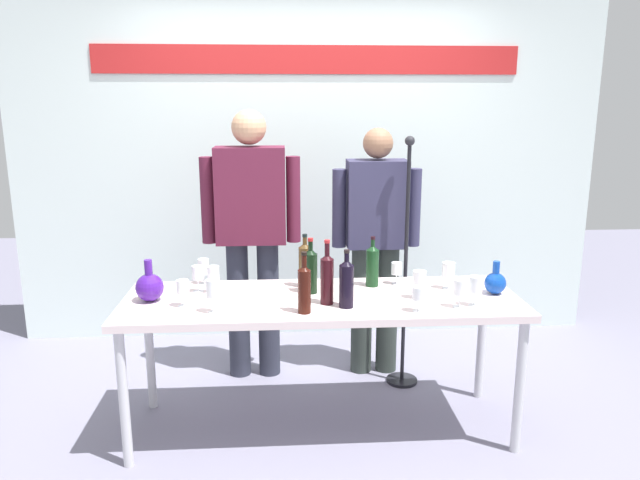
% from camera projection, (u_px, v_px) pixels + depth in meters
% --- Properties ---
extents(ground_plane, '(10.00, 10.00, 0.00)m').
position_uv_depth(ground_plane, '(322.00, 427.00, 3.36)').
color(ground_plane, slate).
extents(back_wall, '(4.37, 0.11, 3.00)m').
position_uv_depth(back_wall, '(308.00, 140.00, 4.45)').
color(back_wall, silver).
rests_on(back_wall, ground).
extents(display_table, '(2.11, 0.70, 0.77)m').
position_uv_depth(display_table, '(322.00, 309.00, 3.20)').
color(display_table, silver).
rests_on(display_table, ground).
extents(decanter_blue_left, '(0.15, 0.15, 0.22)m').
position_uv_depth(decanter_blue_left, '(150.00, 287.00, 3.11)').
color(decanter_blue_left, '#43198A').
rests_on(decanter_blue_left, display_table).
extents(decanter_blue_right, '(0.12, 0.12, 0.18)m').
position_uv_depth(decanter_blue_right, '(495.00, 282.00, 3.23)').
color(decanter_blue_right, '#103DA0').
rests_on(decanter_blue_right, display_table).
extents(presenter_left, '(0.63, 0.22, 1.74)m').
position_uv_depth(presenter_left, '(251.00, 227.00, 3.80)').
color(presenter_left, '#2C2E3C').
rests_on(presenter_left, ground).
extents(presenter_right, '(0.57, 0.22, 1.63)m').
position_uv_depth(presenter_right, '(376.00, 238.00, 3.87)').
color(presenter_right, '#2E3631').
rests_on(presenter_right, ground).
extents(wine_bottle_0, '(0.06, 0.06, 0.31)m').
position_uv_depth(wine_bottle_0, '(304.00, 287.00, 2.93)').
color(wine_bottle_0, '#330F09').
rests_on(wine_bottle_0, display_table).
extents(wine_bottle_1, '(0.07, 0.07, 0.31)m').
position_uv_depth(wine_bottle_1, '(311.00, 270.00, 3.24)').
color(wine_bottle_1, black).
rests_on(wine_bottle_1, display_table).
extents(wine_bottle_2, '(0.07, 0.07, 0.34)m').
position_uv_depth(wine_bottle_2, '(327.00, 277.00, 3.06)').
color(wine_bottle_2, black).
rests_on(wine_bottle_2, display_table).
extents(wine_bottle_3, '(0.07, 0.07, 0.29)m').
position_uv_depth(wine_bottle_3, '(372.00, 265.00, 3.36)').
color(wine_bottle_3, '#123518').
rests_on(wine_bottle_3, display_table).
extents(wine_bottle_4, '(0.07, 0.07, 0.30)m').
position_uv_depth(wine_bottle_4, '(346.00, 282.00, 3.01)').
color(wine_bottle_4, black).
rests_on(wine_bottle_4, display_table).
extents(wine_bottle_5, '(0.07, 0.07, 0.30)m').
position_uv_depth(wine_bottle_5, '(305.00, 264.00, 3.34)').
color(wine_bottle_5, '#4B3418').
rests_on(wine_bottle_5, display_table).
extents(wine_glass_left_0, '(0.06, 0.06, 0.15)m').
position_uv_depth(wine_glass_left_0, '(198.00, 273.00, 3.26)').
color(wine_glass_left_0, white).
rests_on(wine_glass_left_0, display_table).
extents(wine_glass_left_1, '(0.06, 0.06, 0.14)m').
position_uv_depth(wine_glass_left_1, '(183.00, 287.00, 3.02)').
color(wine_glass_left_1, white).
rests_on(wine_glass_left_1, display_table).
extents(wine_glass_left_2, '(0.07, 0.07, 0.15)m').
position_uv_depth(wine_glass_left_2, '(213.00, 274.00, 3.24)').
color(wine_glass_left_2, white).
rests_on(wine_glass_left_2, display_table).
extents(wine_glass_left_3, '(0.06, 0.06, 0.15)m').
position_uv_depth(wine_glass_left_3, '(203.00, 267.00, 3.40)').
color(wine_glass_left_3, white).
rests_on(wine_glass_left_3, display_table).
extents(wine_glass_left_4, '(0.07, 0.07, 0.17)m').
position_uv_depth(wine_glass_left_4, '(213.00, 289.00, 2.93)').
color(wine_glass_left_4, white).
rests_on(wine_glass_left_4, display_table).
extents(wine_glass_right_0, '(0.07, 0.07, 0.15)m').
position_uv_depth(wine_glass_right_0, '(460.00, 288.00, 3.01)').
color(wine_glass_right_0, white).
rests_on(wine_glass_right_0, display_table).
extents(wine_glass_right_1, '(0.07, 0.07, 0.16)m').
position_uv_depth(wine_glass_right_1, '(475.00, 285.00, 3.03)').
color(wine_glass_right_1, white).
rests_on(wine_glass_right_1, display_table).
extents(wine_glass_right_2, '(0.07, 0.07, 0.15)m').
position_uv_depth(wine_glass_right_2, '(448.00, 271.00, 3.31)').
color(wine_glass_right_2, white).
rests_on(wine_glass_right_2, display_table).
extents(wine_glass_right_3, '(0.07, 0.07, 0.13)m').
position_uv_depth(wine_glass_right_3, '(419.00, 294.00, 2.95)').
color(wine_glass_right_3, white).
rests_on(wine_glass_right_3, display_table).
extents(wine_glass_right_4, '(0.07, 0.07, 0.15)m').
position_uv_depth(wine_glass_right_4, '(419.00, 278.00, 3.15)').
color(wine_glass_right_4, white).
rests_on(wine_glass_right_4, display_table).
extents(wine_glass_right_5, '(0.06, 0.06, 0.13)m').
position_uv_depth(wine_glass_right_5, '(397.00, 269.00, 3.40)').
color(wine_glass_right_5, white).
rests_on(wine_glass_right_5, display_table).
extents(microphone_stand, '(0.20, 0.20, 1.59)m').
position_uv_depth(microphone_stand, '(404.00, 304.00, 3.78)').
color(microphone_stand, black).
rests_on(microphone_stand, ground).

